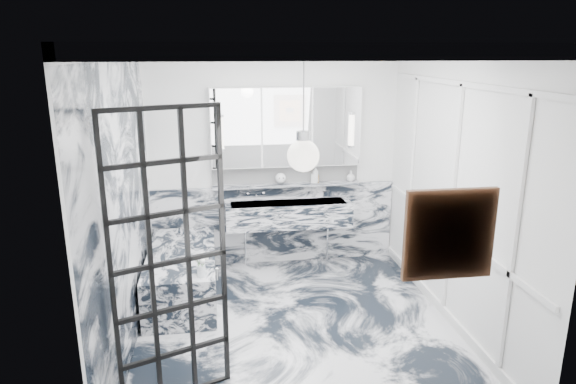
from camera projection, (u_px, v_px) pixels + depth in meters
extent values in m
plane|color=silver|center=(296.00, 328.00, 5.26)|extent=(3.60, 3.60, 0.00)
plane|color=white|center=(297.00, 45.00, 4.51)|extent=(3.60, 3.60, 0.00)
plane|color=white|center=(274.00, 159.00, 6.60)|extent=(3.60, 0.00, 3.60)
plane|color=white|center=(343.00, 278.00, 3.17)|extent=(3.60, 0.00, 3.60)
plane|color=white|center=(123.00, 205.00, 4.66)|extent=(0.00, 3.60, 3.60)
plane|color=white|center=(455.00, 191.00, 5.11)|extent=(0.00, 3.60, 3.60)
cube|color=silver|center=(275.00, 224.00, 6.81)|extent=(3.18, 0.05, 1.05)
cube|color=silver|center=(125.00, 211.00, 4.68)|extent=(0.02, 3.56, 2.68)
cube|color=white|center=(452.00, 201.00, 5.13)|extent=(0.03, 3.40, 2.30)
imported|color=#8C5919|center=(315.00, 174.00, 6.64)|extent=(0.09, 0.09, 0.23)
imported|color=#4C4C51|center=(314.00, 176.00, 6.65)|extent=(0.09, 0.10, 0.17)
imported|color=silver|center=(351.00, 176.00, 6.72)|extent=(0.13, 0.13, 0.14)
sphere|color=white|center=(281.00, 178.00, 6.59)|extent=(0.14, 0.14, 0.14)
cylinder|color=#8C5919|center=(318.00, 179.00, 6.66)|extent=(0.04, 0.04, 0.10)
cylinder|color=silver|center=(201.00, 271.00, 5.16)|extent=(0.08, 0.08, 0.12)
cube|color=#C36514|center=(449.00, 234.00, 3.24)|extent=(0.50, 0.05, 0.50)
sphere|color=white|center=(303.00, 156.00, 3.56)|extent=(0.23, 0.23, 0.23)
cube|color=silver|center=(288.00, 214.00, 6.57)|extent=(1.60, 0.45, 0.30)
cube|color=silver|center=(286.00, 185.00, 6.63)|extent=(1.90, 0.14, 0.04)
cube|color=white|center=(286.00, 174.00, 6.66)|extent=(1.90, 0.03, 0.23)
cube|color=white|center=(286.00, 127.00, 6.44)|extent=(1.90, 0.16, 1.00)
cylinder|color=white|center=(221.00, 133.00, 6.24)|extent=(0.07, 0.07, 0.40)
cylinder|color=white|center=(352.00, 130.00, 6.47)|extent=(0.07, 0.07, 0.40)
cube|color=silver|center=(182.00, 274.00, 5.88)|extent=(0.75, 1.65, 0.55)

